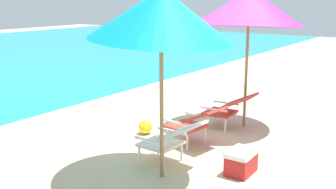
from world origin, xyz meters
name	(u,v)px	position (x,y,z in m)	size (l,w,h in m)	color
ground_plane	(38,107)	(0.00, 4.00, 0.00)	(40.00, 40.00, 0.00)	#CCB78E
lounge_chair_left	(171,138)	(-0.90, -0.06, 0.40)	(0.56, 0.89, 0.68)	silver
lounge_chair_center	(195,121)	(-0.04, 0.07, 0.40)	(0.65, 0.94, 0.68)	red
lounge_chair_right	(229,107)	(1.02, 0.01, 0.40)	(0.58, 0.90, 0.68)	red
beach_umbrella_left	(161,14)	(-1.27, -0.18, 2.09)	(1.87, 1.91, 2.46)	olive
beach_umbrella_right	(249,8)	(1.33, -0.15, 2.12)	(2.29, 2.25, 2.51)	olive
beach_ball	(145,127)	(-0.04, 1.06, 0.12)	(0.24, 0.24, 0.24)	yellow
cooler_box	(241,162)	(-0.58, -0.98, 0.16)	(0.48, 0.33, 0.32)	red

